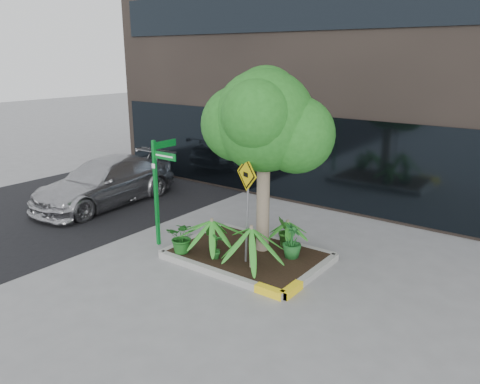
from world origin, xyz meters
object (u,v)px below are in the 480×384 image
Objects in this scene: tree at (265,121)px; parked_car at (105,182)px; cattle_sign at (247,192)px; street_sign_post at (158,181)px.

tree is 0.88× the size of parked_car.
tree is at bearing 118.63° from cattle_sign.
tree is 6.42m from parked_car.
parked_car is at bearing -168.97° from cattle_sign.
street_sign_post is (3.66, -1.26, 0.87)m from parked_car.
cattle_sign is at bearing -82.70° from tree.
street_sign_post is at bearing -154.85° from cattle_sign.
parked_car is (-5.96, 0.35, -2.35)m from tree.
street_sign_post is at bearing -158.32° from tree.
street_sign_post is 2.41m from cattle_sign.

